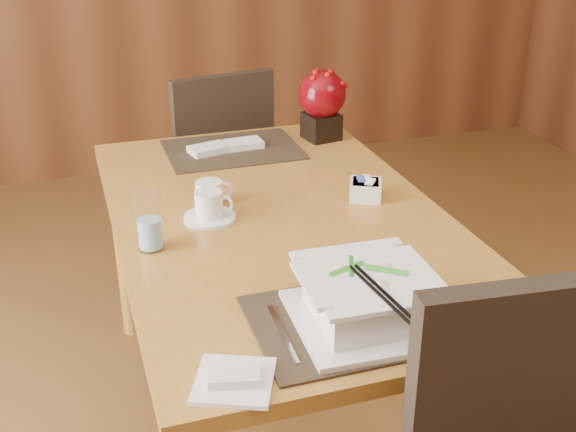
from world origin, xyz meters
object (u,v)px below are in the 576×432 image
object	(u,v)px
sugar_caddy	(365,190)
bread_plate	(234,381)
coffee_cup	(209,207)
water_glass	(149,221)
berry_decor	(322,101)
creamer_jug	(209,193)
soup_setting	(366,299)
far_chair	(215,166)
dining_table	(281,246)

from	to	relation	value
sugar_caddy	bread_plate	world-z (taller)	sugar_caddy
coffee_cup	sugar_caddy	bearing A→B (deg)	-0.16
water_glass	berry_decor	bearing A→B (deg)	43.24
creamer_jug	sugar_caddy	bearing A→B (deg)	-9.35
coffee_cup	sugar_caddy	xyz separation A→B (m)	(0.46, -0.00, -0.01)
coffee_cup	berry_decor	xyz separation A→B (m)	(0.52, 0.53, 0.11)
bread_plate	creamer_jug	bearing A→B (deg)	80.94
soup_setting	far_chair	bearing A→B (deg)	91.48
soup_setting	water_glass	xyz separation A→B (m)	(-0.38, 0.48, 0.02)
dining_table	berry_decor	size ratio (longest dim) A/B	6.07
soup_setting	berry_decor	distance (m)	1.18
water_glass	sugar_caddy	distance (m)	0.65
coffee_cup	creamer_jug	world-z (taller)	coffee_cup
berry_decor	bread_plate	distance (m)	1.40
soup_setting	berry_decor	xyz separation A→B (m)	(0.32, 1.14, 0.08)
soup_setting	far_chair	world-z (taller)	far_chair
sugar_caddy	far_chair	world-z (taller)	far_chair
soup_setting	sugar_caddy	distance (m)	0.65
berry_decor	bread_plate	size ratio (longest dim) A/B	1.71
soup_setting	creamer_jug	xyz separation A→B (m)	(-0.18, 0.69, -0.02)
dining_table	creamer_jug	bearing A→B (deg)	142.66
dining_table	soup_setting	size ratio (longest dim) A/B	4.88
bread_plate	far_chair	world-z (taller)	far_chair
dining_table	water_glass	bearing A→B (deg)	-166.84
soup_setting	bread_plate	bearing A→B (deg)	-158.76
far_chair	berry_decor	bearing A→B (deg)	115.10
dining_table	far_chair	world-z (taller)	far_chair
sugar_caddy	coffee_cup	bearing A→B (deg)	179.84
water_glass	far_chair	size ratio (longest dim) A/B	0.17
coffee_cup	far_chair	world-z (taller)	far_chair
berry_decor	coffee_cup	bearing A→B (deg)	-134.42
dining_table	soup_setting	world-z (taller)	soup_setting
soup_setting	sugar_caddy	world-z (taller)	soup_setting
bread_plate	sugar_caddy	bearing A→B (deg)	51.10
water_glass	bread_plate	bearing A→B (deg)	-83.20
creamer_jug	coffee_cup	bearing A→B (deg)	-99.49
sugar_caddy	bread_plate	bearing A→B (deg)	-128.90
soup_setting	coffee_cup	bearing A→B (deg)	110.77
dining_table	soup_setting	distance (m)	0.58
soup_setting	creamer_jug	world-z (taller)	soup_setting
bread_plate	far_chair	bearing A→B (deg)	78.88
far_chair	bread_plate	bearing A→B (deg)	68.71
soup_setting	water_glass	world-z (taller)	water_glass
creamer_jug	bread_plate	world-z (taller)	creamer_jug
water_glass	soup_setting	bearing A→B (deg)	-51.42
soup_setting	berry_decor	bearing A→B (deg)	76.34
creamer_jug	sugar_caddy	world-z (taller)	creamer_jug
soup_setting	water_glass	size ratio (longest dim) A/B	2.01
water_glass	creamer_jug	bearing A→B (deg)	47.86
soup_setting	berry_decor	world-z (taller)	berry_decor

